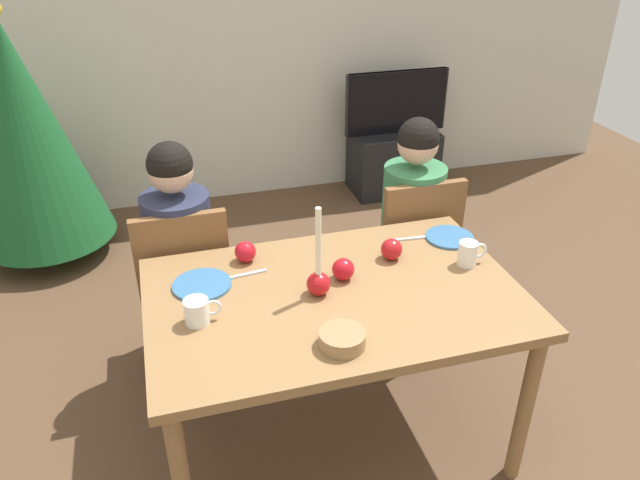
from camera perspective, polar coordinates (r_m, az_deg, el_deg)
name	(u,v)px	position (r m, az deg, el deg)	size (l,w,h in m)	color
ground_plane	(333,435)	(2.79, 1.19, -17.77)	(7.68, 7.68, 0.00)	brown
back_wall	(224,20)	(4.50, -9.01, 19.68)	(6.40, 0.10, 2.60)	beige
dining_table	(334,311)	(2.34, 1.36, -6.66)	(1.40, 0.90, 0.75)	olive
chair_left	(185,281)	(2.86, -12.51, -3.80)	(0.40, 0.40, 0.90)	brown
chair_right	(412,247)	(3.09, 8.62, -0.66)	(0.40, 0.40, 0.90)	brown
person_left_child	(183,267)	(2.85, -12.69, -2.49)	(0.30, 0.30, 1.17)	#33384C
person_right_child	(410,234)	(3.09, 8.45, 0.56)	(0.30, 0.30, 1.17)	#33384C
tv_stand	(393,161)	(4.82, 6.83, 7.33)	(0.64, 0.40, 0.48)	black
tv	(397,102)	(4.66, 7.18, 12.68)	(0.79, 0.05, 0.46)	black
christmas_tree	(26,135)	(4.05, -25.81, 8.80)	(0.83, 0.83, 1.56)	brown
candle_centerpiece	(318,278)	(2.25, -0.15, -3.54)	(0.09, 0.09, 0.36)	red
plate_left	(202,285)	(2.37, -10.99, -4.13)	(0.22, 0.22, 0.01)	teal
plate_right	(449,237)	(2.70, 12.02, 0.26)	(0.21, 0.21, 0.01)	teal
mug_left	(198,311)	(2.16, -11.37, -6.55)	(0.13, 0.09, 0.09)	white
mug_right	(469,253)	(2.51, 13.74, -1.23)	(0.12, 0.08, 0.10)	white
fork_left	(245,275)	(2.41, -7.07, -3.25)	(0.18, 0.01, 0.01)	silver
fork_right	(408,239)	(2.66, 8.28, 0.11)	(0.18, 0.01, 0.01)	silver
bowl_walnuts	(342,339)	(2.03, 2.09, -9.23)	(0.16, 0.16, 0.05)	#99754C
apple_near_candle	(245,252)	(2.48, -7.00, -1.11)	(0.09, 0.09, 0.09)	red
apple_by_left_plate	(392,249)	(2.50, 6.71, -0.87)	(0.09, 0.09, 0.09)	#B5161B
apple_by_right_mug	(343,269)	(2.35, 2.18, -2.76)	(0.09, 0.09, 0.09)	red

